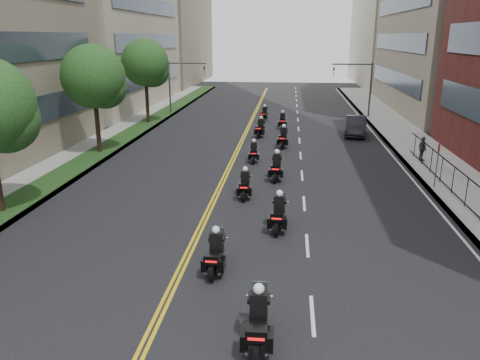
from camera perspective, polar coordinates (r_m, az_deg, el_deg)
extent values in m
cube|color=gray|center=(34.92, 21.99, 2.53)|extent=(4.00, 90.00, 0.15)
cube|color=gray|center=(36.47, -17.27, 3.59)|extent=(4.00, 90.00, 0.15)
cube|color=#143916|center=(36.14, -16.11, 3.73)|extent=(2.00, 90.00, 0.04)
cube|color=#333F4C|center=(56.96, 18.20, 11.65)|extent=(0.12, 24.08, 1.80)
cube|color=#333F4C|center=(56.77, 18.58, 15.66)|extent=(0.12, 24.08, 1.80)
cube|color=#333F4C|center=(56.87, 18.99, 19.68)|extent=(0.12, 24.08, 1.80)
cube|color=#A99F88|center=(87.82, 19.81, 19.39)|extent=(15.00, 28.00, 26.00)
cube|color=#333F4C|center=(58.08, -10.48, 12.30)|extent=(0.12, 24.08, 1.80)
cube|color=#333F4C|center=(57.89, -10.71, 16.24)|extent=(0.12, 24.08, 1.80)
cube|color=#333F4C|center=(57.99, -10.94, 20.19)|extent=(0.12, 24.08, 1.80)
cube|color=#7E725C|center=(89.08, -10.45, 20.02)|extent=(16.00, 28.00, 26.00)
sphere|color=#16441A|center=(24.05, -26.70, 6.59)|extent=(3.08, 3.08, 3.08)
cylinder|color=#312215|center=(34.78, -17.04, 7.16)|extent=(0.32, 0.32, 5.11)
sphere|color=#16441A|center=(34.43, -17.47, 11.95)|extent=(4.40, 4.40, 4.40)
sphere|color=#16441A|center=(34.63, -16.17, 10.87)|extent=(3.08, 3.08, 3.08)
cylinder|color=#312215|center=(45.93, -11.29, 10.02)|extent=(0.32, 0.32, 5.39)
sphere|color=#16441A|center=(45.67, -11.52, 13.86)|extent=(4.40, 4.40, 4.40)
sphere|color=#16441A|center=(45.92, -10.57, 12.96)|extent=(3.08, 3.08, 3.08)
cylinder|color=#3F3F44|center=(50.52, 15.60, 10.47)|extent=(0.18, 0.18, 5.60)
cylinder|color=#3F3F44|center=(50.02, 13.52, 13.56)|extent=(4.00, 0.14, 0.14)
imported|color=black|center=(49.88, 11.36, 12.76)|extent=(0.16, 0.20, 1.00)
cylinder|color=#3F3F44|center=(51.47, -8.57, 11.01)|extent=(0.18, 0.18, 5.60)
cylinder|color=#3F3F44|center=(50.80, -6.45, 13.96)|extent=(4.00, 0.14, 0.14)
imported|color=black|center=(50.50, -4.37, 13.09)|extent=(0.16, 0.20, 1.00)
cylinder|color=black|center=(12.83, 2.01, -20.17)|extent=(0.16, 0.73, 0.73)
cylinder|color=black|center=(14.24, 2.40, -15.98)|extent=(0.16, 0.73, 0.73)
cube|color=black|center=(13.36, 2.23, -16.91)|extent=(0.48, 1.46, 0.43)
cube|color=silver|center=(13.54, 2.23, -17.65)|extent=(0.42, 0.60, 0.32)
cube|color=black|center=(12.50, 2.04, -18.14)|extent=(0.57, 0.46, 0.34)
cube|color=red|center=(12.33, 1.98, -18.82)|extent=(0.43, 0.04, 0.08)
cube|color=black|center=(13.11, 2.27, -14.83)|extent=(0.48, 0.31, 0.67)
sphere|color=white|center=(12.88, 2.30, -13.10)|extent=(0.31, 0.31, 0.31)
cylinder|color=black|center=(16.48, -3.39, -11.13)|extent=(0.15, 0.69, 0.68)
cylinder|color=black|center=(17.89, -2.51, -8.71)|extent=(0.15, 0.69, 0.68)
cube|color=black|center=(17.06, -2.95, -9.03)|extent=(0.43, 1.36, 0.40)
cube|color=silver|center=(17.21, -2.91, -9.65)|extent=(0.39, 0.56, 0.30)
cube|color=black|center=(16.24, -3.43, -9.51)|extent=(0.53, 0.43, 0.32)
cube|color=red|center=(16.06, -3.56, -9.91)|extent=(0.40, 0.03, 0.07)
cube|color=black|center=(16.89, -2.95, -7.42)|extent=(0.44, 0.29, 0.62)
sphere|color=white|center=(16.72, -2.96, -6.09)|extent=(0.29, 0.29, 0.29)
cylinder|color=black|center=(19.93, 4.51, -5.90)|extent=(0.20, 0.72, 0.72)
cylinder|color=black|center=(21.48, 4.95, -4.16)|extent=(0.20, 0.72, 0.72)
cube|color=black|center=(20.60, 4.76, -4.24)|extent=(0.54, 1.45, 0.42)
cube|color=silver|center=(20.73, 4.76, -4.81)|extent=(0.44, 0.60, 0.32)
cube|color=black|center=(19.72, 4.55, -4.44)|extent=(0.58, 0.48, 0.34)
cube|color=red|center=(19.53, 4.49, -4.73)|extent=(0.42, 0.06, 0.07)
cube|color=black|center=(20.46, 4.81, -2.81)|extent=(0.48, 0.33, 0.65)
sphere|color=white|center=(20.32, 4.84, -1.63)|extent=(0.31, 0.31, 0.31)
cylinder|color=black|center=(23.93, 0.48, -1.90)|extent=(0.15, 0.67, 0.66)
cylinder|color=black|center=(25.41, 0.74, -0.75)|extent=(0.15, 0.67, 0.66)
cube|color=black|center=(24.58, 0.62, -0.70)|extent=(0.44, 1.33, 0.39)
cube|color=silver|center=(24.70, 0.62, -1.16)|extent=(0.38, 0.55, 0.29)
cube|color=black|center=(23.77, 0.48, -0.74)|extent=(0.52, 0.42, 0.31)
cube|color=red|center=(23.58, 0.45, -0.94)|extent=(0.39, 0.04, 0.07)
cube|color=black|center=(24.48, 0.63, 0.42)|extent=(0.44, 0.28, 0.61)
sphere|color=white|center=(24.38, 0.63, 1.35)|extent=(0.28, 0.28, 0.28)
cylinder|color=black|center=(26.99, 4.34, 0.35)|extent=(0.18, 0.73, 0.73)
cylinder|color=black|center=(28.63, 4.60, 1.33)|extent=(0.18, 0.73, 0.73)
cube|color=black|center=(27.73, 4.49, 1.45)|extent=(0.51, 1.46, 0.43)
cube|color=silver|center=(27.85, 4.48, 0.99)|extent=(0.43, 0.61, 0.32)
cube|color=black|center=(26.84, 4.36, 1.49)|extent=(0.58, 0.47, 0.34)
cube|color=red|center=(26.63, 4.33, 1.32)|extent=(0.43, 0.05, 0.07)
cube|color=black|center=(27.64, 4.52, 2.55)|extent=(0.48, 0.32, 0.66)
sphere|color=white|center=(27.54, 4.55, 3.46)|extent=(0.31, 0.31, 0.31)
cylinder|color=black|center=(30.98, 1.66, 2.51)|extent=(0.17, 0.63, 0.62)
cylinder|color=black|center=(32.40, 1.71, 3.16)|extent=(0.17, 0.63, 0.62)
cube|color=black|center=(31.62, 1.69, 3.29)|extent=(0.46, 1.26, 0.37)
cube|color=silver|center=(31.72, 1.69, 2.94)|extent=(0.38, 0.53, 0.28)
cube|color=black|center=(30.86, 1.67, 3.36)|extent=(0.50, 0.41, 0.29)
cube|color=red|center=(30.68, 1.67, 3.24)|extent=(0.37, 0.05, 0.06)
cube|color=black|center=(31.56, 1.70, 4.12)|extent=(0.42, 0.28, 0.57)
sphere|color=white|center=(31.49, 1.70, 4.81)|extent=(0.27, 0.27, 0.27)
cylinder|color=black|center=(35.16, 5.17, 4.29)|extent=(0.21, 0.73, 0.72)
cylinder|color=black|center=(36.80, 5.44, 4.87)|extent=(0.21, 0.73, 0.72)
cube|color=black|center=(35.92, 5.32, 5.05)|extent=(0.56, 1.45, 0.42)
cube|color=silver|center=(36.02, 5.32, 4.69)|extent=(0.45, 0.61, 0.32)
cube|color=black|center=(35.04, 5.20, 5.17)|extent=(0.58, 0.49, 0.34)
cube|color=red|center=(34.83, 5.16, 5.06)|extent=(0.42, 0.07, 0.07)
cube|color=black|center=(35.86, 5.35, 5.89)|extent=(0.49, 0.33, 0.65)
sphere|color=white|center=(35.79, 5.38, 6.58)|extent=(0.31, 0.31, 0.31)
cylinder|color=black|center=(38.88, 2.31, 5.59)|extent=(0.24, 0.72, 0.71)
cylinder|color=black|center=(40.49, 2.77, 6.05)|extent=(0.24, 0.72, 0.71)
cube|color=black|center=(39.62, 2.55, 6.24)|extent=(0.62, 1.46, 0.42)
cube|color=silver|center=(39.72, 2.56, 5.91)|extent=(0.47, 0.62, 0.31)
cube|color=black|center=(38.77, 2.32, 6.38)|extent=(0.60, 0.51, 0.33)
cube|color=red|center=(38.56, 2.25, 6.29)|extent=(0.42, 0.08, 0.07)
cube|color=black|center=(39.58, 2.57, 6.99)|extent=(0.49, 0.35, 0.65)
sphere|color=white|center=(39.51, 2.58, 7.62)|extent=(0.30, 0.30, 0.30)
cylinder|color=black|center=(42.70, 5.18, 6.55)|extent=(0.14, 0.67, 0.67)
cylinder|color=black|center=(44.26, 5.22, 6.93)|extent=(0.14, 0.67, 0.67)
cube|color=black|center=(43.43, 5.21, 7.10)|extent=(0.42, 1.34, 0.40)
cube|color=silver|center=(43.52, 5.20, 6.82)|extent=(0.38, 0.55, 0.30)
cube|color=black|center=(42.61, 5.19, 7.23)|extent=(0.52, 0.42, 0.32)
cube|color=red|center=(42.41, 5.19, 7.16)|extent=(0.40, 0.03, 0.07)
cube|color=black|center=(43.39, 5.23, 7.76)|extent=(0.44, 0.28, 0.61)
sphere|color=white|center=(43.34, 5.24, 8.30)|extent=(0.29, 0.29, 0.29)
cylinder|color=black|center=(46.65, 2.82, 7.49)|extent=(0.22, 0.66, 0.65)
cylinder|color=black|center=(48.12, 3.17, 7.78)|extent=(0.22, 0.66, 0.65)
cube|color=black|center=(47.34, 3.00, 7.96)|extent=(0.57, 1.33, 0.38)
cube|color=silver|center=(47.42, 3.01, 7.70)|extent=(0.43, 0.57, 0.29)
cube|color=black|center=(46.57, 2.82, 8.09)|extent=(0.55, 0.46, 0.30)
cube|color=red|center=(46.38, 2.78, 8.03)|extent=(0.38, 0.08, 0.07)
cube|color=black|center=(47.31, 3.02, 8.53)|extent=(0.45, 0.32, 0.59)
sphere|color=white|center=(47.26, 3.03, 9.01)|extent=(0.28, 0.28, 0.28)
imported|color=black|center=(41.33, 13.94, 6.42)|extent=(2.37, 5.06, 1.60)
imported|color=#3E3F45|center=(33.43, 21.35, 3.57)|extent=(0.60, 1.02, 1.63)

